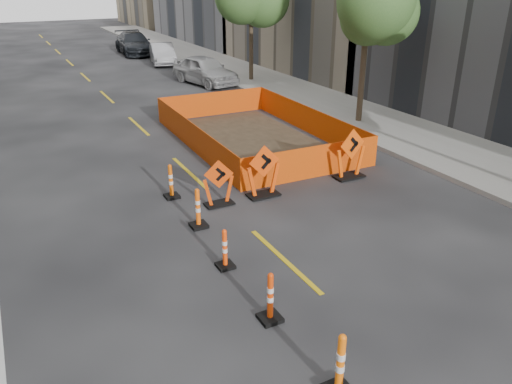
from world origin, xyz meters
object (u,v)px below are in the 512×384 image
chevron_sign_left (219,183)px  parked_car_mid (163,54)px  channelizer_7 (171,181)px  channelizer_5 (225,249)px  channelizer_4 (270,297)px  parked_car_far (134,43)px  parked_car_near (205,70)px  channelizer_6 (198,208)px  channelizer_3 (340,365)px  chevron_sign_center (263,171)px  chevron_sign_right (351,154)px

chevron_sign_left → parked_car_mid: bearing=93.6°
channelizer_7 → channelizer_5: bearing=-92.4°
channelizer_4 → parked_car_far: size_ratio=0.18×
channelizer_4 → parked_car_near: size_ratio=0.22×
channelizer_6 → channelizer_4: bearing=-92.8°
channelizer_4 → channelizer_7: 6.11m
channelizer_3 → chevron_sign_left: 7.14m
chevron_sign_center → parked_car_far: (3.99, 28.56, 0.04)m
channelizer_5 → parked_car_far: (6.52, 31.49, 0.35)m
chevron_sign_left → channelizer_5: bearing=-93.6°
chevron_sign_right → channelizer_7: bearing=160.8°
channelizer_6 → parked_car_mid: size_ratio=0.25×
chevron_sign_center → chevron_sign_left: bearing=179.3°
chevron_sign_right → parked_car_near: chevron_sign_right is taller
chevron_sign_left → channelizer_4: bearing=-85.4°
channelizer_5 → parked_car_near: bearing=68.9°
channelizer_7 → chevron_sign_right: chevron_sign_right is taller
channelizer_3 → chevron_sign_center: chevron_sign_center is taller
chevron_sign_left → chevron_sign_right: 4.42m
chevron_sign_center → parked_car_mid: (4.48, 23.02, -0.07)m
channelizer_7 → parked_car_far: bearing=77.0°
channelizer_4 → parked_car_near: parked_car_near is taller
channelizer_7 → parked_car_far: parked_car_far is taller
chevron_sign_left → channelizer_6: bearing=-118.2°
channelizer_7 → parked_car_near: (6.89, 14.25, 0.29)m
parked_car_far → chevron_sign_center: bearing=-94.5°
channelizer_5 → chevron_sign_center: bearing=49.2°
parked_car_far → chevron_sign_left: bearing=-97.2°
channelizer_4 → chevron_sign_center: bearing=62.9°
channelizer_3 → channelizer_7: size_ratio=1.12×
channelizer_5 → chevron_sign_right: bearing=27.7°
parked_car_near → parked_car_mid: (-0.05, 7.64, -0.09)m
channelizer_5 → chevron_sign_left: size_ratio=0.70×
channelizer_3 → channelizer_4: bearing=91.6°
parked_car_mid → parked_car_near: bearing=-77.7°
channelizer_3 → chevron_sign_right: 8.93m
chevron_sign_center → parked_car_near: size_ratio=0.33×
channelizer_3 → channelizer_6: channelizer_3 is taller
channelizer_3 → parked_car_near: (7.01, 22.38, 0.23)m
channelizer_5 → chevron_sign_center: 3.89m
chevron_sign_left → chevron_sign_right: (4.42, -0.05, 0.13)m
channelizer_7 → channelizer_6: bearing=-89.6°
channelizer_5 → channelizer_6: channelizer_6 is taller
channelizer_5 → channelizer_7: bearing=87.6°
channelizer_4 → chevron_sign_center: chevron_sign_center is taller
channelizer_7 → parked_car_mid: parked_car_mid is taller
channelizer_6 → chevron_sign_right: (5.40, 0.89, 0.27)m
channelizer_7 → parked_car_near: size_ratio=0.22×
channelizer_6 → parked_car_near: parked_car_near is taller
channelizer_3 → chevron_sign_center: bearing=70.4°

